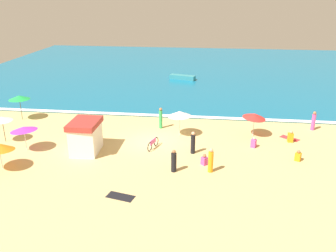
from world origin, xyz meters
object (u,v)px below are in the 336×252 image
Objects in this scene: beach_umbrella_6 at (254,116)px; beachgoer_2 at (313,121)px; beachgoer_0 at (193,143)px; beachgoer_7 at (211,161)px; beach_umbrella_1 at (24,129)px; beach_umbrella_2 at (19,98)px; beach_umbrella_0 at (2,119)px; parked_bicycle at (153,143)px; beachgoer_1 at (89,125)px; beachgoer_10 at (76,131)px; beachgoer_3 at (290,137)px; beachgoer_4 at (174,161)px; beach_umbrella_3 at (180,114)px; beachgoer_9 at (298,156)px; beachgoer_5 at (204,160)px; beachgoer_8 at (161,118)px; lifeguard_cabana at (86,136)px; beachgoer_6 at (254,143)px; small_boat_0 at (182,77)px.

beach_umbrella_6 is 1.47× the size of beachgoer_2.
beachgoer_7 reaches higher than beachgoer_0.
beach_umbrella_2 is (-3.82, 6.50, 0.38)m from beach_umbrella_1.
beach_umbrella_0 is 12.11m from parked_bicycle.
beach_umbrella_0 reaches higher than parked_bicycle.
beach_umbrella_2 is 21.24m from beach_umbrella_6.
beachgoer_7 is (10.66, -6.61, 0.45)m from beachgoer_1.
beach_umbrella_0 is at bearing -159.43° from beachgoer_10.
beachgoer_3 is at bearing 13.33° from parked_bicycle.
beach_umbrella_1 is at bearing -162.65° from beachgoer_2.
beachgoer_4 is at bearing -60.81° from parked_bicycle.
beach_umbrella_3 is at bearing -3.77° from beachgoer_1.
beachgoer_0 is 7.54m from beachgoer_9.
beachgoer_3 is at bearing -5.65° from beach_umbrella_2.
beach_umbrella_1 reaches higher than beachgoer_1.
beachgoer_8 reaches higher than beachgoer_5.
beachgoer_0 is 2.12× the size of beachgoer_9.
beachgoer_2 is 12.41m from beachgoer_7.
lifeguard_cabana is 1.12× the size of beach_umbrella_6.
beach_umbrella_3 is 6.73m from beachgoer_7.
beachgoer_2 is (5.30, 2.05, -0.96)m from beach_umbrella_6.
beachgoer_4 is (-11.18, -9.06, -0.08)m from beachgoer_2.
beachgoer_2 is at bearing 1.24° from beach_umbrella_2.
beach_umbrella_3 is 3.07× the size of beachgoer_1.
beach_umbrella_0 is 2.70× the size of beachgoer_5.
beachgoer_5 is at bearing 32.04° from beachgoer_4.
beachgoer_0 is at bearing -57.16° from beachgoer_8.
parked_bicycle is at bearing 149.91° from beachgoer_5.
beach_umbrella_2 is at bearing 176.01° from beach_umbrella_6.
lifeguard_cabana is 5.10m from parked_bicycle.
beachgoer_7 reaches higher than beachgoer_5.
beach_umbrella_0 is 1.16× the size of beachgoer_8.
lifeguard_cabana is 4.67m from beach_umbrella_1.
beachgoer_3 is at bearing -17.57° from beach_umbrella_6.
beach_umbrella_6 is at bearing 85.72° from beachgoer_6.
lifeguard_cabana is at bearing -159.48° from beachgoer_2.
beachgoer_4 reaches higher than beachgoer_6.
parked_bicycle reaches higher than small_boat_0.
beachgoer_9 is at bearing -57.52° from beach_umbrella_6.
beachgoer_9 is 25.50m from small_boat_0.
beachgoer_7 is at bearing -134.77° from beachgoer_2.
beach_umbrella_0 is at bearing -159.45° from beachgoer_8.
beachgoer_7 is (-3.27, -4.44, 0.46)m from beachgoer_6.
beachgoer_5 is (10.22, -5.61, -0.02)m from beachgoer_1.
beachgoer_8 is (-7.90, 0.85, -0.85)m from beach_umbrella_6.
beachgoer_10 reaches higher than parked_bicycle.
beach_umbrella_3 is 1.57× the size of beachgoer_0.
beach_umbrella_1 is 17.46m from beachgoer_6.
beachgoer_0 is at bearing -68.23° from beach_umbrella_3.
lifeguard_cabana is 1.62× the size of beachgoer_0.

